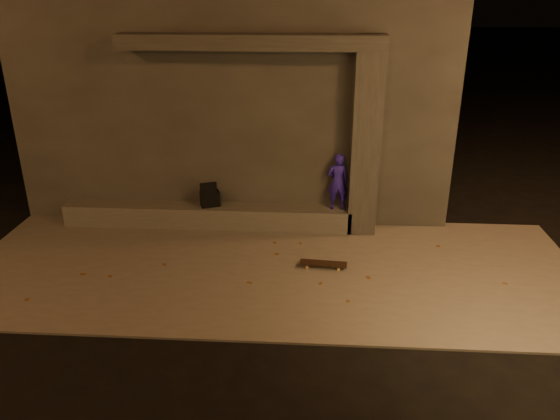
# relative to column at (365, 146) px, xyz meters

# --- Properties ---
(ground) EXTENTS (120.00, 120.00, 0.00)m
(ground) POSITION_rel_column_xyz_m (-1.70, -3.75, -1.84)
(ground) COLOR black
(ground) RESTS_ON ground
(sidewalk) EXTENTS (11.00, 4.40, 0.04)m
(sidewalk) POSITION_rel_column_xyz_m (-1.70, -1.75, -1.82)
(sidewalk) COLOR #69645C
(sidewalk) RESTS_ON ground
(building) EXTENTS (9.00, 5.10, 5.22)m
(building) POSITION_rel_column_xyz_m (-2.70, 2.74, 0.77)
(building) COLOR #373432
(building) RESTS_ON ground
(ledge) EXTENTS (6.00, 0.55, 0.45)m
(ledge) POSITION_rel_column_xyz_m (-3.20, 0.00, -1.58)
(ledge) COLOR #585650
(ledge) RESTS_ON sidewalk
(column) EXTENTS (0.55, 0.55, 3.60)m
(column) POSITION_rel_column_xyz_m (0.00, 0.00, 0.00)
(column) COLOR #373432
(column) RESTS_ON sidewalk
(canopy) EXTENTS (5.00, 0.70, 0.28)m
(canopy) POSITION_rel_column_xyz_m (-2.20, 0.05, 1.94)
(canopy) COLOR #373432
(canopy) RESTS_ON column
(skateboarder) EXTENTS (0.46, 0.33, 1.18)m
(skateboarder) POSITION_rel_column_xyz_m (-0.50, 0.00, -0.76)
(skateboarder) COLOR #2B1AAE
(skateboarder) RESTS_ON ledge
(backpack) EXTENTS (0.45, 0.37, 0.54)m
(backpack) POSITION_rel_column_xyz_m (-3.12, -0.00, -1.16)
(backpack) COLOR black
(backpack) RESTS_ON ledge
(skateboard) EXTENTS (0.86, 0.29, 0.09)m
(skateboard) POSITION_rel_column_xyz_m (-0.78, -1.70, -1.72)
(skateboard) COLOR black
(skateboard) RESTS_ON sidewalk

